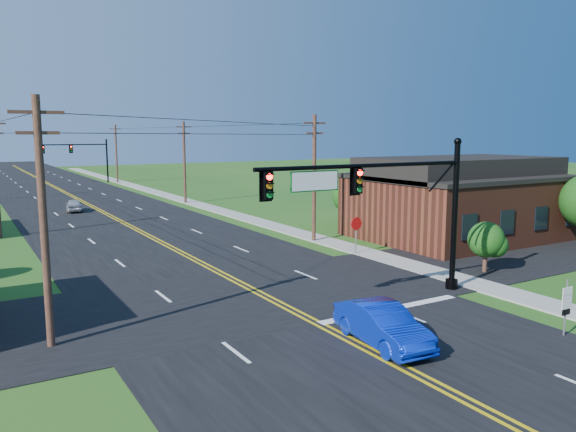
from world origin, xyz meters
TOP-DOWN VIEW (x-y plane):
  - ground at (0.00, 0.00)m, footprint 260.00×260.00m
  - road_main at (0.00, 50.00)m, footprint 16.00×220.00m
  - road_cross at (0.00, 12.00)m, footprint 70.00×10.00m
  - sidewalk at (10.50, 40.00)m, footprint 2.00×160.00m
  - signal_mast_main at (4.34, 8.00)m, footprint 11.30×0.60m
  - signal_mast_far at (4.44, 80.00)m, footprint 10.98×0.60m
  - brick_building at (20.00, 18.00)m, footprint 14.20×11.20m
  - utility_pole_left_a at (-9.50, 10.00)m, footprint 1.80×0.28m
  - utility_pole_right_a at (9.80, 22.00)m, footprint 1.80×0.28m
  - utility_pole_right_b at (9.80, 48.00)m, footprint 1.80×0.28m
  - utility_pole_right_c at (9.80, 78.00)m, footprint 1.80×0.28m
  - tree_right_back at (16.00, 26.00)m, footprint 3.00×3.00m
  - shrub_corner at (13.00, 9.50)m, footprint 2.00×2.00m
  - blue_car at (0.93, 3.98)m, footprint 2.02×4.67m
  - distant_car at (-2.16, 46.90)m, footprint 2.01×3.85m
  - route_sign at (7.50, 1.10)m, footprint 0.56×0.09m
  - stop_sign at (9.73, 16.98)m, footprint 0.86×0.10m

SIDE VIEW (x-z plane):
  - ground at x=0.00m, z-range 0.00..0.00m
  - road_main at x=0.00m, z-range 0.00..0.04m
  - road_cross at x=0.00m, z-range 0.00..0.04m
  - sidewalk at x=10.50m, z-range 0.00..0.08m
  - distant_car at x=-2.16m, z-range 0.00..1.25m
  - blue_car at x=0.93m, z-range 0.00..1.50m
  - route_sign at x=7.50m, z-range 0.19..2.43m
  - stop_sign at x=9.73m, z-range 0.53..2.95m
  - shrub_corner at x=13.00m, z-range 0.42..3.28m
  - brick_building at x=20.00m, z-range 0.00..4.70m
  - tree_right_back at x=16.00m, z-range 0.55..4.65m
  - signal_mast_far at x=4.44m, z-range 0.81..8.29m
  - utility_pole_left_a at x=-9.50m, z-range 0.22..9.22m
  - utility_pole_right_a at x=9.80m, z-range 0.22..9.22m
  - utility_pole_right_b at x=9.80m, z-range 0.22..9.22m
  - utility_pole_right_c at x=9.80m, z-range 0.22..9.22m
  - signal_mast_main at x=4.34m, z-range 1.01..8.49m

